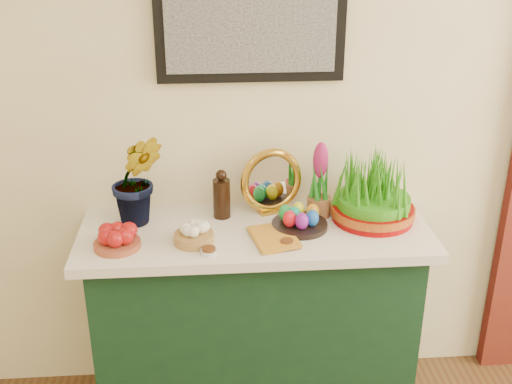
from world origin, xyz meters
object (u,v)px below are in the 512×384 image
book (254,240)px  hyacinth_green (136,165)px  wheatgrass_sabzeh (374,192)px  sideboard (255,324)px  mirror (271,182)px

book → hyacinth_green: bearing=142.7°
book → wheatgrass_sabzeh: wheatgrass_sabzeh is taller
hyacinth_green → wheatgrass_sabzeh: size_ratio=1.47×
sideboard → book: 0.50m
wheatgrass_sabzeh → book: bearing=-161.5°
mirror → book: size_ratio=1.32×
sideboard → hyacinth_green: (-0.46, 0.09, 0.72)m
sideboard → mirror: 0.62m
mirror → wheatgrass_sabzeh: bearing=-15.5°
book → mirror: bearing=59.7°
sideboard → wheatgrass_sabzeh: (0.49, 0.04, 0.59)m
mirror → book: 0.32m
sideboard → hyacinth_green: size_ratio=2.59×
sideboard → mirror: (0.08, 0.15, 0.60)m
book → wheatgrass_sabzeh: (0.50, 0.17, 0.11)m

